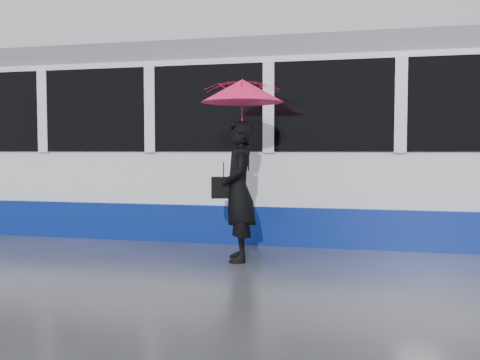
# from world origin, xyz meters

# --- Properties ---
(ground) EXTENTS (90.00, 90.00, 0.00)m
(ground) POSITION_xyz_m (0.00, 0.00, 0.00)
(ground) COLOR #2D2D32
(ground) RESTS_ON ground
(rails) EXTENTS (34.00, 1.51, 0.02)m
(rails) POSITION_xyz_m (0.00, 2.50, 0.01)
(rails) COLOR #3F3D38
(rails) RESTS_ON ground
(tram) EXTENTS (26.00, 2.56, 3.35)m
(tram) POSITION_xyz_m (1.70, 2.50, 1.64)
(tram) COLOR white
(tram) RESTS_ON ground
(woman) EXTENTS (0.64, 0.80, 1.92)m
(woman) POSITION_xyz_m (1.01, 0.03, 0.96)
(woman) COLOR black
(woman) RESTS_ON ground
(umbrella) EXTENTS (1.41, 1.41, 1.30)m
(umbrella) POSITION_xyz_m (1.06, 0.03, 2.10)
(umbrella) COLOR #F41476
(umbrella) RESTS_ON ground
(handbag) EXTENTS (0.37, 0.24, 0.48)m
(handbag) POSITION_xyz_m (0.79, 0.05, 1.01)
(handbag) COLOR black
(handbag) RESTS_ON ground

